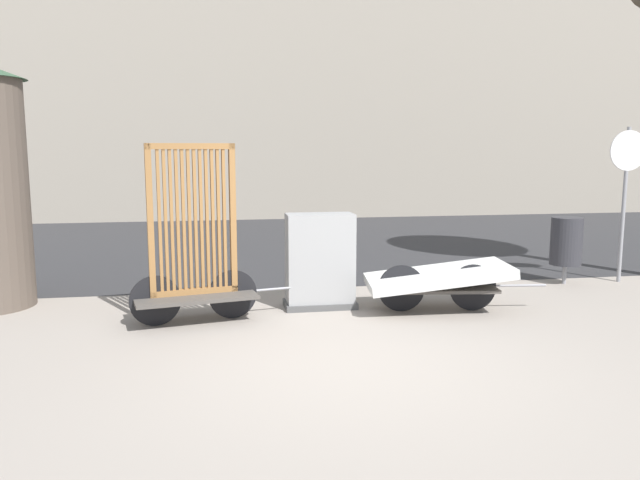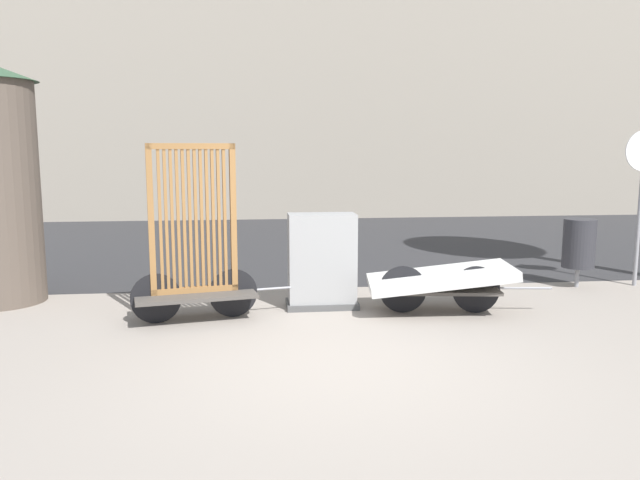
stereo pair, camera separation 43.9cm
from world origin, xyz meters
The scene contains 8 objects.
ground_plane centered at (0.00, 0.00, 0.00)m, with size 60.00×60.00×0.00m, color gray.
road_strip centered at (0.00, 7.81, 0.00)m, with size 56.00×9.08×0.01m.
building_facade centered at (0.00, 14.35, 6.28)m, with size 48.00×4.00×12.56m.
bike_cart_with_bedframe centered at (-1.51, 1.72, 0.76)m, with size 2.15×1.00×2.12m.
bike_cart_with_mattress centered at (1.52, 1.72, 0.42)m, with size 2.35×1.17×0.62m.
utility_cabinet centered at (0.07, 2.16, 0.57)m, with size 0.93×0.49×1.23m.
trash_bin centered at (4.01, 2.92, 0.66)m, with size 0.47×0.47×1.03m.
sign_post centered at (4.94, 2.91, 1.58)m, with size 0.61×0.06×2.38m.
Camera 1 is at (-1.27, -5.69, 2.07)m, focal length 35.00 mm.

